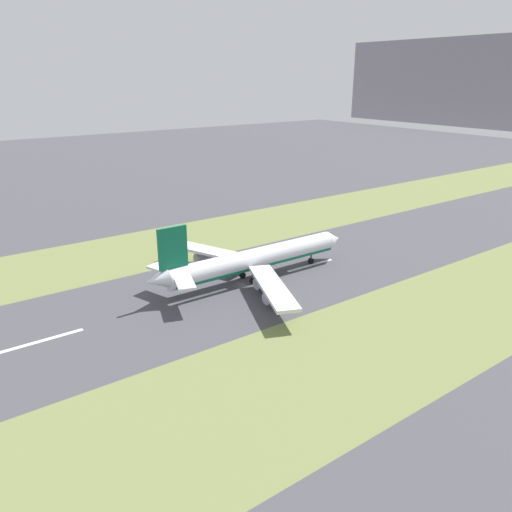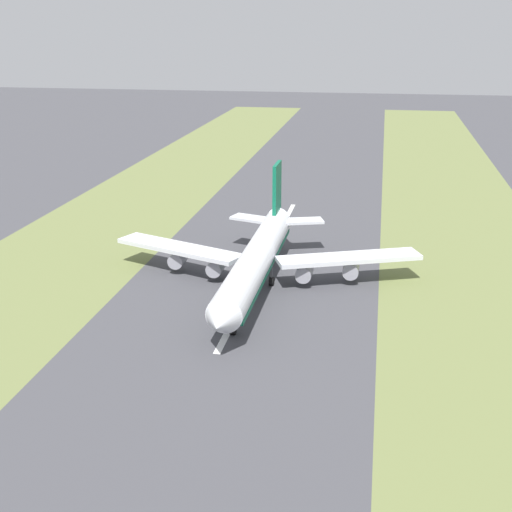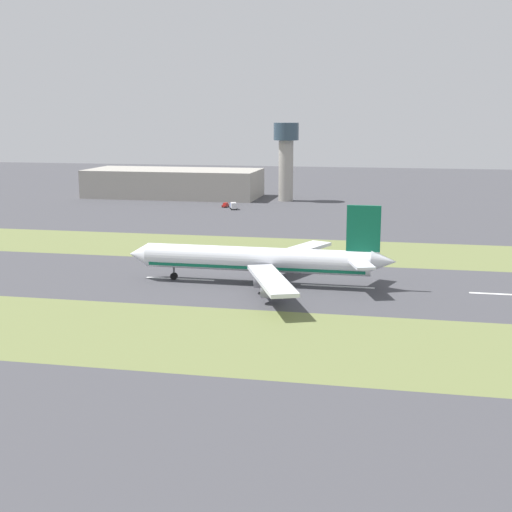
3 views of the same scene
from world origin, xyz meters
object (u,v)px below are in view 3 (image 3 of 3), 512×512
Objects in this scene: apron_car at (225,205)px; control_tower at (286,153)px; service_truck at (233,206)px; airplane_main_jet at (264,260)px; terminal_building at (174,183)px.

control_tower is at bearing -37.47° from apron_car.
apron_car is at bearing 142.53° from control_tower.
service_truck is 1.38× the size of apron_car.
airplane_main_jet is at bearing -163.59° from service_truck.
airplane_main_jet reaches higher than terminal_building.
terminal_building is 50.69m from apron_car.
control_tower reaches higher than service_truck.
terminal_building is 2.32× the size of control_tower.
terminal_building is at bearing 84.29° from control_tower.
control_tower is 5.83× the size of service_truck.
service_truck is 8.30m from apron_car.
terminal_building is at bearing 45.17° from apron_car.
apron_car is (-35.49, -35.70, -5.94)m from terminal_building.
airplane_main_jet is 10.49× the size of service_truck.
service_truck reaches higher than apron_car.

